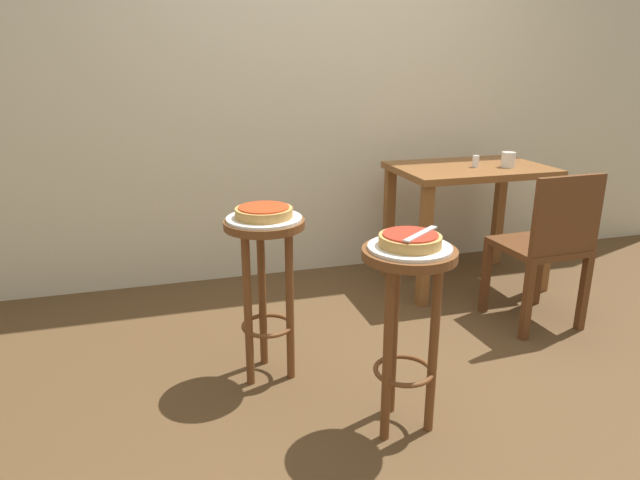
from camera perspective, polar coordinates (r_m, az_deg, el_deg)
ground_plane at (r=2.61m, az=10.80°, el=-14.70°), size 6.00×6.00×0.00m
back_wall at (r=3.75m, az=0.13°, el=19.49°), size 6.00×0.10×3.00m
stool_foreground at (r=2.13m, az=8.74°, el=-6.26°), size 0.35×0.35×0.74m
serving_plate_foreground at (r=2.05m, az=9.02°, el=-0.75°), size 0.30×0.30×0.01m
pizza_foreground at (r=2.04m, az=9.06°, el=0.01°), size 0.23×0.23×0.05m
stool_middle at (r=2.47m, az=-5.50°, el=-2.64°), size 0.35×0.35×0.74m
serving_plate_middle at (r=2.40m, az=-5.65°, el=2.17°), size 0.32×0.32×0.01m
pizza_middle at (r=2.40m, az=-5.67°, el=2.83°), size 0.24×0.24×0.05m
dining_table at (r=3.64m, az=14.73°, el=5.07°), size 0.92×0.62×0.76m
cup_near_edge at (r=3.63m, az=18.42°, el=7.69°), size 0.08×0.08×0.09m
condiment_shaker at (r=3.58m, az=15.40°, el=7.65°), size 0.04×0.04×0.07m
wooden_chair at (r=3.19m, az=21.90°, el=-0.36°), size 0.42×0.42×0.85m
pizza_server_knife at (r=2.03m, az=10.10°, el=0.63°), size 0.19×0.15×0.01m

